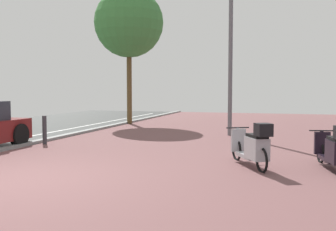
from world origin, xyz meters
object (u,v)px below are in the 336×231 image
bollard_far (45,130)px  lamp_post (231,39)px  scooter_mid (335,150)px  street_tree (129,23)px  scooter_near (253,146)px

bollard_far → lamp_post: bearing=37.4°
scooter_mid → lamp_post: bearing=117.5°
lamp_post → street_tree: 5.98m
scooter_near → street_tree: bearing=125.9°
scooter_mid → street_tree: street_tree is taller
bollard_far → scooter_mid: bearing=-12.0°
scooter_near → bollard_far: (-5.95, 1.70, -0.02)m
scooter_mid → lamp_post: size_ratio=0.31×
scooter_near → bollard_far: scooter_near is taller
lamp_post → street_tree: bearing=147.6°
street_tree → lamp_post: bearing=-32.4°
scooter_mid → street_tree: size_ratio=0.29×
scooter_near → lamp_post: bearing=102.7°
bollard_far → scooter_near: bearing=-15.9°
scooter_mid → bollard_far: 7.64m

